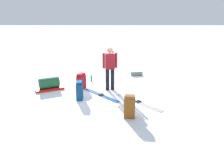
# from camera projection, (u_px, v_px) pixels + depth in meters

# --- Properties ---
(ground_plane) EXTENTS (80.00, 80.00, 0.00)m
(ground_plane) POSITION_uv_depth(u_px,v_px,m) (112.00, 91.00, 8.72)
(ground_plane) COLOR white
(skier_standing) EXTENTS (0.28, 0.56, 1.70)m
(skier_standing) POSITION_uv_depth(u_px,v_px,m) (110.00, 66.00, 8.64)
(skier_standing) COLOR black
(skier_standing) RESTS_ON ground_plane
(ski_pair_near) EXTENTS (1.60, 1.43, 0.05)m
(ski_pair_near) POSITION_uv_depth(u_px,v_px,m) (138.00, 102.00, 7.69)
(ski_pair_near) COLOR silver
(ski_pair_near) RESTS_ON ground_plane
(ski_pair_far) EXTENTS (1.48, 1.38, 0.05)m
(ski_pair_far) POSITION_uv_depth(u_px,v_px,m) (101.00, 95.00, 8.31)
(ski_pair_far) COLOR #2C57A5
(ski_pair_far) RESTS_ON ground_plane
(backpack_large_dark) EXTENTS (0.38, 0.22, 0.65)m
(backpack_large_dark) POSITION_uv_depth(u_px,v_px,m) (80.00, 91.00, 7.88)
(backpack_large_dark) COLOR navy
(backpack_large_dark) RESTS_ON ground_plane
(backpack_bright) EXTENTS (0.25, 0.34, 0.69)m
(backpack_bright) POSITION_uv_depth(u_px,v_px,m) (130.00, 107.00, 6.52)
(backpack_bright) COLOR brown
(backpack_bright) RESTS_ON ground_plane
(backpack_small_spare) EXTENTS (0.43, 0.36, 0.64)m
(backpack_small_spare) POSITION_uv_depth(u_px,v_px,m) (81.00, 81.00, 8.91)
(backpack_small_spare) COLOR maroon
(backpack_small_spare) RESTS_ON ground_plane
(ski_poles_planted_near) EXTENTS (0.15, 0.10, 1.33)m
(ski_poles_planted_near) POSITION_uv_depth(u_px,v_px,m) (113.00, 65.00, 9.83)
(ski_poles_planted_near) COLOR maroon
(ski_poles_planted_near) RESTS_ON ground_plane
(gear_sled) EXTENTS (0.87, 1.16, 0.49)m
(gear_sled) POSITION_uv_depth(u_px,v_px,m) (49.00, 84.00, 8.84)
(gear_sled) COLOR red
(gear_sled) RESTS_ON ground_plane
(sleeping_mat_rolled) EXTENTS (0.26, 0.57, 0.18)m
(sleeping_mat_rolled) POSITION_uv_depth(u_px,v_px,m) (137.00, 74.00, 10.81)
(sleeping_mat_rolled) COLOR slate
(sleeping_mat_rolled) RESTS_ON ground_plane
(thermos_bottle) EXTENTS (0.07, 0.07, 0.26)m
(thermos_bottle) POSITION_uv_depth(u_px,v_px,m) (91.00, 78.00, 9.96)
(thermos_bottle) COLOR #217936
(thermos_bottle) RESTS_ON ground_plane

